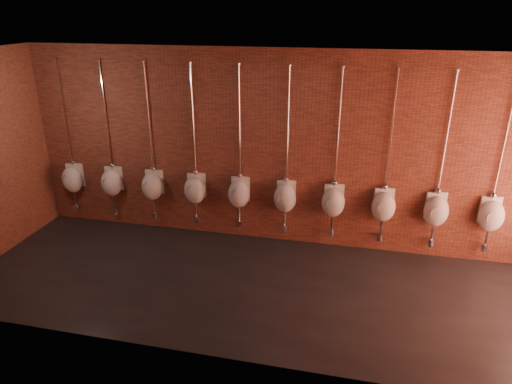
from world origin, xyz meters
TOP-DOWN VIEW (x-y plane):
  - ground at (0.00, 0.00)m, footprint 8.50×8.50m
  - room_shell at (0.00, 0.00)m, footprint 8.54×3.04m
  - urinal_0 at (-3.73, 1.37)m, footprint 0.43×0.39m
  - urinal_1 at (-2.95, 1.37)m, footprint 0.43×0.39m
  - urinal_2 at (-2.17, 1.37)m, footprint 0.43×0.39m
  - urinal_3 at (-1.38, 1.37)m, footprint 0.43×0.39m
  - urinal_4 at (-0.60, 1.37)m, footprint 0.43×0.39m
  - urinal_5 at (0.18, 1.37)m, footprint 0.43×0.39m
  - urinal_6 at (0.97, 1.37)m, footprint 0.43×0.39m
  - urinal_7 at (1.75, 1.37)m, footprint 0.43×0.39m
  - urinal_8 at (2.53, 1.37)m, footprint 0.43×0.39m
  - urinal_9 at (3.31, 1.37)m, footprint 0.43×0.39m

SIDE VIEW (x-z plane):
  - ground at x=0.00m, z-range 0.00..0.00m
  - urinal_0 at x=-3.73m, z-range -0.50..2.22m
  - urinal_1 at x=-2.95m, z-range -0.50..2.22m
  - urinal_2 at x=-2.17m, z-range -0.50..2.22m
  - urinal_3 at x=-1.38m, z-range -0.50..2.22m
  - urinal_4 at x=-0.60m, z-range -0.50..2.22m
  - urinal_5 at x=0.18m, z-range -0.50..2.22m
  - urinal_6 at x=0.97m, z-range -0.50..2.22m
  - urinal_7 at x=1.75m, z-range -0.50..2.22m
  - urinal_8 at x=2.53m, z-range -0.50..2.22m
  - urinal_9 at x=3.31m, z-range -0.50..2.22m
  - room_shell at x=0.00m, z-range 0.40..3.62m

